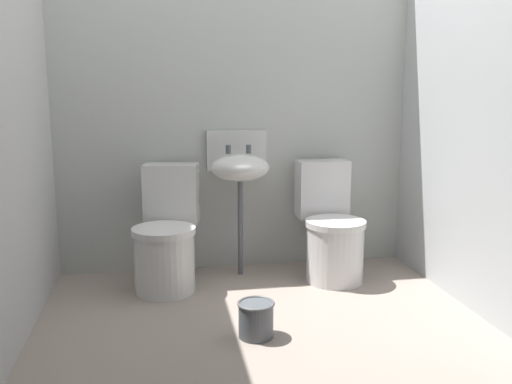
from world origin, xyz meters
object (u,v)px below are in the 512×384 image
toilet_right (331,231)px  bucket (256,319)px  sink (239,167)px  toilet_left (167,239)px

toilet_right → bucket: size_ratio=3.95×
sink → bucket: (-0.06, -1.02, -0.65)m
sink → bucket: 1.21m
bucket → sink: bearing=86.5°
toilet_left → sink: sink is taller
sink → bucket: size_ratio=5.01×
sink → toilet_right: bearing=-17.4°
toilet_left → bucket: bearing=129.4°
toilet_right → sink: size_ratio=0.79×
sink → bucket: bearing=-93.5°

